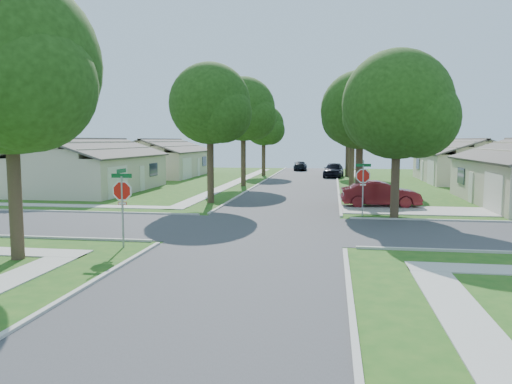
{
  "coord_description": "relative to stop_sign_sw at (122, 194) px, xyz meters",
  "views": [
    {
      "loc": [
        3.09,
        -22.28,
        4.04
      ],
      "look_at": [
        -0.48,
        0.89,
        1.6
      ],
      "focal_mm": 35.0,
      "sensor_mm": 36.0,
      "label": 1
    }
  ],
  "objects": [
    {
      "name": "house_nw_near",
      "position": [
        -11.29,
        19.7,
        -0.51
      ],
      "size": [
        8.42,
        13.6,
        4.23
      ],
      "color": "#C4B69B",
      "rests_on": "ground"
    },
    {
      "name": "stop_sign_sw",
      "position": [
        0.0,
        0.0,
        0.0
      ],
      "size": [
        1.05,
        0.8,
        2.98
      ],
      "color": "gray",
      "rests_on": "ground"
    },
    {
      "name": "car_curb_east",
      "position": [
        7.9,
        37.46,
        -1.21
      ],
      "size": [
        2.48,
        5.0,
        1.64
      ],
      "primitive_type": "imported",
      "rotation": [
        0.0,
        0.0,
        -0.11
      ],
      "color": "black",
      "rests_on": "ground"
    },
    {
      "name": "stop_sign_ne",
      "position": [
        9.4,
        9.4,
        0.0
      ],
      "size": [
        1.05,
        0.8,
        2.98
      ],
      "color": "gray",
      "rests_on": "ground"
    },
    {
      "name": "house_nw_far",
      "position": [
        -11.29,
        36.7,
        -0.51
      ],
      "size": [
        8.42,
        13.6,
        4.23
      ],
      "color": "#C4B69B",
      "rests_on": "ground"
    },
    {
      "name": "ground",
      "position": [
        4.7,
        4.7,
        -2.03
      ],
      "size": [
        100.0,
        100.0,
        0.0
      ],
      "primitive_type": "plane",
      "color": "#1F5216",
      "rests_on": "ground"
    },
    {
      "name": "tree_ne_corner",
      "position": [
        11.06,
        8.91,
        3.56
      ],
      "size": [
        5.8,
        5.6,
        8.66
      ],
      "color": "#38281C",
      "rests_on": "ground"
    },
    {
      "name": "house_ne_far",
      "position": [
        20.69,
        33.7,
        -0.51
      ],
      "size": [
        8.42,
        13.6,
        4.23
      ],
      "color": "#C4B69B",
      "rests_on": "ground"
    },
    {
      "name": "tree_w_mid",
      "position": [
        0.06,
        25.71,
        4.46
      ],
      "size": [
        5.8,
        5.6,
        9.56
      ],
      "color": "#38281C",
      "rests_on": "ground"
    },
    {
      "name": "road_ns",
      "position": [
        4.7,
        4.7,
        -2.03
      ],
      "size": [
        7.0,
        100.0,
        0.02
      ],
      "primitive_type": "cube",
      "color": "#333335",
      "rests_on": "ground"
    },
    {
      "name": "tree_w_far",
      "position": [
        0.05,
        38.71,
        3.48
      ],
      "size": [
        4.76,
        4.6,
        8.04
      ],
      "color": "#38281C",
      "rests_on": "ground"
    },
    {
      "name": "tree_e_near",
      "position": [
        9.45,
        13.71,
        3.61
      ],
      "size": [
        4.97,
        4.8,
        8.28
      ],
      "color": "#38281C",
      "rests_on": "ground"
    },
    {
      "name": "car_driveway",
      "position": [
        10.7,
        13.4,
        -1.25
      ],
      "size": [
        4.82,
        1.93,
        1.56
      ],
      "primitive_type": "imported",
      "rotation": [
        0.0,
        0.0,
        1.63
      ],
      "color": "maroon",
      "rests_on": "ground"
    },
    {
      "name": "tree_e_mid",
      "position": [
        9.46,
        25.71,
        4.22
      ],
      "size": [
        5.59,
        5.4,
        9.21
      ],
      "color": "#38281C",
      "rests_on": "ground"
    },
    {
      "name": "tree_w_near",
      "position": [
        0.06,
        13.71,
        4.08
      ],
      "size": [
        5.38,
        5.2,
        8.97
      ],
      "color": "#38281C",
      "rests_on": "ground"
    },
    {
      "name": "driveway",
      "position": [
        12.6,
        11.8,
        -2.01
      ],
      "size": [
        8.8,
        3.6,
        0.05
      ],
      "primitive_type": "cube",
      "color": "#9E9B91",
      "rests_on": "ground"
    },
    {
      "name": "sidewalk_nw",
      "position": [
        -1.4,
        30.7,
        -2.01
      ],
      "size": [
        1.2,
        40.0,
        0.04
      ],
      "primitive_type": "cube",
      "color": "#9E9B91",
      "rests_on": "ground"
    },
    {
      "name": "tree_sw_corner",
      "position": [
        -2.74,
        -2.29,
        4.23
      ],
      "size": [
        6.21,
        6.0,
        9.55
      ],
      "color": "#38281C",
      "rests_on": "ground"
    },
    {
      "name": "car_curb_west",
      "position": [
        3.5,
        49.36,
        -1.42
      ],
      "size": [
        1.81,
        4.24,
        1.22
      ],
      "primitive_type": "imported",
      "rotation": [
        0.0,
        0.0,
        3.17
      ],
      "color": "black",
      "rests_on": "ground"
    },
    {
      "name": "sidewalk_ne",
      "position": [
        10.8,
        30.7,
        -2.01
      ],
      "size": [
        1.2,
        40.0,
        0.04
      ],
      "primitive_type": "cube",
      "color": "#9E9B91",
      "rests_on": "ground"
    },
    {
      "name": "tree_e_far",
      "position": [
        9.45,
        38.71,
        3.95
      ],
      "size": [
        5.17,
        5.0,
        8.72
      ],
      "color": "#38281C",
      "rests_on": "ground"
    }
  ]
}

